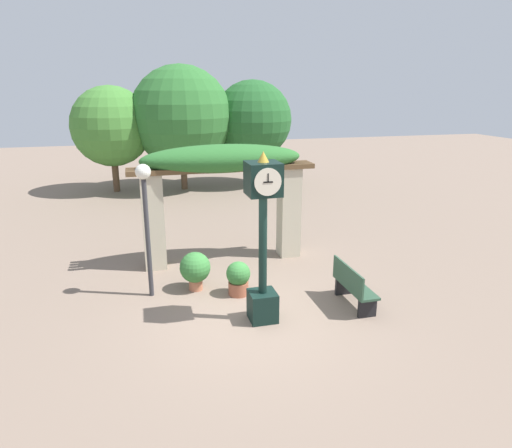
# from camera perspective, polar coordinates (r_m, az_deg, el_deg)

# --- Properties ---
(ground_plane) EXTENTS (60.00, 60.00, 0.00)m
(ground_plane) POSITION_cam_1_polar(r_m,az_deg,el_deg) (9.27, -0.17, -11.43)
(ground_plane) COLOR #7F6B5B
(pedestal_clock) EXTENTS (0.60, 0.64, 3.30)m
(pedestal_clock) POSITION_cam_1_polar(r_m,az_deg,el_deg) (8.46, 0.87, -1.27)
(pedestal_clock) COLOR black
(pedestal_clock) RESTS_ON ground
(pergola) EXTENTS (4.64, 1.12, 3.04)m
(pergola) POSITION_cam_1_polar(r_m,az_deg,el_deg) (11.44, -4.18, 6.04)
(pergola) COLOR #BCB299
(pergola) RESTS_ON ground
(potted_plant_near_left) EXTENTS (0.53, 0.53, 0.76)m
(potted_plant_near_left) POSITION_cam_1_polar(r_m,az_deg,el_deg) (10.01, -2.22, -6.71)
(potted_plant_near_left) COLOR #9E563D
(potted_plant_near_left) RESTS_ON ground
(potted_plant_near_right) EXTENTS (0.69, 0.69, 0.88)m
(potted_plant_near_right) POSITION_cam_1_polar(r_m,az_deg,el_deg) (10.28, -7.62, -5.53)
(potted_plant_near_right) COLOR #B26B4C
(potted_plant_near_right) RESTS_ON ground
(park_bench) EXTENTS (0.42, 1.34, 0.89)m
(park_bench) POSITION_cam_1_polar(r_m,az_deg,el_deg) (9.72, 12.01, -7.64)
(park_bench) COLOR #2D4C38
(park_bench) RESTS_ON ground
(lamp_post) EXTENTS (0.32, 0.32, 2.90)m
(lamp_post) POSITION_cam_1_polar(r_m,az_deg,el_deg) (9.68, -13.68, 2.61)
(lamp_post) COLOR #333338
(lamp_post) RESTS_ON ground
(tree_line) EXTENTS (9.49, 4.31, 5.32)m
(tree_line) POSITION_cam_1_polar(r_m,az_deg,el_deg) (20.37, -8.88, 12.75)
(tree_line) COLOR brown
(tree_line) RESTS_ON ground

